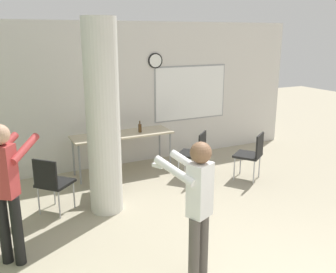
{
  "coord_description": "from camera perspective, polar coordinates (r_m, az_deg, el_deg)",
  "views": [
    {
      "loc": [
        -2.39,
        -1.89,
        2.58
      ],
      "look_at": [
        -0.11,
        2.7,
        1.16
      ],
      "focal_mm": 40.0,
      "sensor_mm": 36.0,
      "label": 1
    }
  ],
  "objects": [
    {
      "name": "wall_back",
      "position": [
        7.45,
        -7.13,
        6.27
      ],
      "size": [
        8.0,
        0.15,
        2.8
      ],
      "color": "silver",
      "rests_on": "ground_plane"
    },
    {
      "name": "support_pillar",
      "position": [
        5.39,
        -9.87,
        2.61
      ],
      "size": [
        0.48,
        0.48,
        2.8
      ],
      "color": "silver",
      "rests_on": "ground_plane"
    },
    {
      "name": "folding_table",
      "position": [
        7.06,
        -6.96,
        0.02
      ],
      "size": [
        1.89,
        0.61,
        0.76
      ],
      "color": "beige",
      "rests_on": "ground_plane"
    },
    {
      "name": "bottle_on_table",
      "position": [
        7.1,
        -4.3,
        1.31
      ],
      "size": [
        0.06,
        0.06,
        0.22
      ],
      "color": "#4C3319",
      "rests_on": "folding_table"
    },
    {
      "name": "chair_near_pillar",
      "position": [
        5.71,
        -17.27,
        -6.49
      ],
      "size": [
        0.62,
        0.62,
        0.87
      ],
      "color": "black",
      "rests_on": "ground_plane"
    },
    {
      "name": "chair_mid_room",
      "position": [
        6.87,
        12.65,
        -2.42
      ],
      "size": [
        0.61,
        0.61,
        0.87
      ],
      "color": "black",
      "rests_on": "ground_plane"
    },
    {
      "name": "chair_table_right",
      "position": [
        6.8,
        4.15,
        -2.25
      ],
      "size": [
        0.62,
        0.62,
        0.87
      ],
      "color": "black",
      "rests_on": "ground_plane"
    },
    {
      "name": "chair_table_left",
      "position": [
        6.18,
        -9.37,
        -4.28
      ],
      "size": [
        0.56,
        0.56,
        0.87
      ],
      "color": "black",
      "rests_on": "ground_plane"
    },
    {
      "name": "person_watching_back",
      "position": [
        4.52,
        -23.38,
        -6.64
      ],
      "size": [
        0.6,
        0.66,
        1.66
      ],
      "color": "black",
      "rests_on": "ground_plane"
    },
    {
      "name": "person_playing_front",
      "position": [
        3.85,
        4.51,
        -10.05
      ],
      "size": [
        0.51,
        0.63,
        1.57
      ],
      "color": "#514C47",
      "rests_on": "ground_plane"
    }
  ]
}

